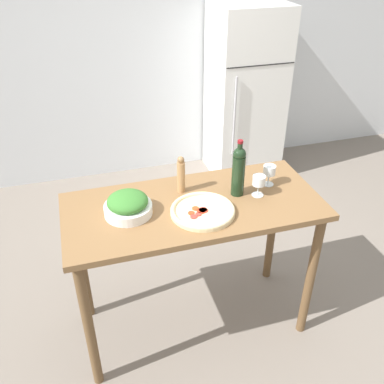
# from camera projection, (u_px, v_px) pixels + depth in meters

# --- Properties ---
(ground_plane) EXTENTS (14.00, 14.00, 0.00)m
(ground_plane) POSITION_uv_depth(u_px,v_px,m) (193.00, 320.00, 2.89)
(ground_plane) COLOR slate
(wall_back) EXTENTS (6.40, 0.08, 2.60)m
(wall_back) POSITION_uv_depth(u_px,v_px,m) (126.00, 45.00, 3.97)
(wall_back) COLOR silver
(wall_back) RESTS_ON ground_plane
(refrigerator) EXTENTS (0.66, 0.63, 1.68)m
(refrigerator) POSITION_uv_depth(u_px,v_px,m) (245.00, 94.00, 4.19)
(refrigerator) COLOR white
(refrigerator) RESTS_ON ground_plane
(prep_counter) EXTENTS (1.44, 0.65, 0.96)m
(prep_counter) POSITION_uv_depth(u_px,v_px,m) (194.00, 224.00, 2.45)
(prep_counter) COLOR brown
(prep_counter) RESTS_ON ground_plane
(wine_bottle) EXTENTS (0.07, 0.07, 0.34)m
(wine_bottle) POSITION_uv_depth(u_px,v_px,m) (238.00, 170.00, 2.38)
(wine_bottle) COLOR black
(wine_bottle) RESTS_ON prep_counter
(wine_glass_near) EXTENTS (0.07, 0.07, 0.13)m
(wine_glass_near) POSITION_uv_depth(u_px,v_px,m) (259.00, 182.00, 2.41)
(wine_glass_near) COLOR silver
(wine_glass_near) RESTS_ON prep_counter
(wine_glass_far) EXTENTS (0.07, 0.07, 0.13)m
(wine_glass_far) POSITION_uv_depth(u_px,v_px,m) (269.00, 171.00, 2.51)
(wine_glass_far) COLOR silver
(wine_glass_far) RESTS_ON prep_counter
(pepper_mill) EXTENTS (0.05, 0.05, 0.23)m
(pepper_mill) POSITION_uv_depth(u_px,v_px,m) (181.00, 175.00, 2.43)
(pepper_mill) COLOR #AD7F51
(pepper_mill) RESTS_ON prep_counter
(salad_bowl) EXTENTS (0.26, 0.26, 0.12)m
(salad_bowl) POSITION_uv_depth(u_px,v_px,m) (128.00, 205.00, 2.27)
(salad_bowl) COLOR white
(salad_bowl) RESTS_ON prep_counter
(homemade_pizza) EXTENTS (0.35, 0.35, 0.03)m
(homemade_pizza) POSITION_uv_depth(u_px,v_px,m) (203.00, 211.00, 2.30)
(homemade_pizza) COLOR beige
(homemade_pizza) RESTS_ON prep_counter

